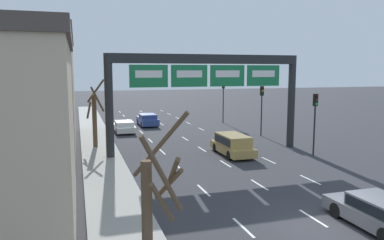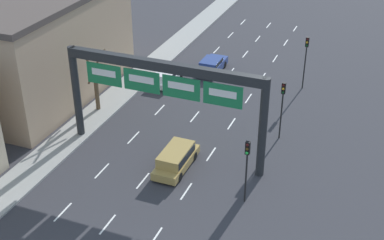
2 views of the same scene
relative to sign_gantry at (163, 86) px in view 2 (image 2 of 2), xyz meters
name	(u,v)px [view 2 (image 2 of 2)]	position (x,y,z in m)	size (l,w,h in m)	color
lane_dashes	(158,162)	(0.00, -1.29, -5.66)	(6.72, 67.00, 0.01)	white
sign_gantry	(163,86)	(0.00, 0.00, 0.00)	(15.40, 0.70, 7.57)	#232628
building_far	(30,44)	(-15.52, 5.43, -0.98)	(11.66, 17.69, 9.34)	tan
suv_gold	(176,158)	(1.55, -1.44, -4.79)	(1.91, 4.76, 1.57)	#A88947
car_white	(166,76)	(-5.02, 11.54, -5.01)	(1.92, 4.52, 1.19)	silver
car_blue	(212,65)	(-1.83, 15.52, -4.92)	(1.94, 4.60, 1.38)	navy
traffic_light_near_gantry	(306,53)	(7.42, 15.12, -2.05)	(0.30, 0.35, 5.10)	black
traffic_light_mid_block	(283,99)	(7.53, 5.44, -2.21)	(0.30, 0.35, 4.86)	black
traffic_light_far_end	(247,160)	(7.31, -3.37, -2.35)	(0.30, 0.35, 4.64)	black
tree_bare_second	(96,82)	(-8.24, 4.22, -2.98)	(1.61, 1.78, 5.52)	brown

